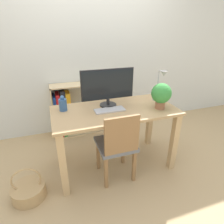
{
  "coord_description": "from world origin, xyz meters",
  "views": [
    {
      "loc": [
        -0.65,
        -1.81,
        1.6
      ],
      "look_at": [
        0.0,
        0.1,
        0.69
      ],
      "focal_mm": 30.0,
      "sensor_mm": 36.0,
      "label": 1
    }
  ],
  "objects": [
    {
      "name": "ground_plane",
      "position": [
        0.0,
        0.0,
        0.0
      ],
      "size": [
        10.0,
        10.0,
        0.0
      ],
      "primitive_type": "plane",
      "color": "tan"
    },
    {
      "name": "chair",
      "position": [
        -0.05,
        -0.24,
        0.46
      ],
      "size": [
        0.4,
        0.4,
        0.84
      ],
      "rotation": [
        0.0,
        0.0,
        0.05
      ],
      "color": "slate",
      "rests_on": "ground_plane"
    },
    {
      "name": "wall_back",
      "position": [
        0.0,
        1.12,
        1.3
      ],
      "size": [
        8.0,
        0.05,
        2.6
      ],
      "color": "silver",
      "rests_on": "ground_plane"
    },
    {
      "name": "keyboard",
      "position": [
        -0.07,
        -0.02,
        0.77
      ],
      "size": [
        0.33,
        0.13,
        0.02
      ],
      "color": "#B2B2B7",
      "rests_on": "desk"
    },
    {
      "name": "vase",
      "position": [
        -0.55,
        0.15,
        0.84
      ],
      "size": [
        0.09,
        0.09,
        0.17
      ],
      "color": "#33598C",
      "rests_on": "desk"
    },
    {
      "name": "monitor",
      "position": [
        -0.04,
        0.14,
        1.0
      ],
      "size": [
        0.62,
        0.2,
        0.43
      ],
      "color": "#232326",
      "rests_on": "desk"
    },
    {
      "name": "basket",
      "position": [
        -1.0,
        -0.21,
        0.08
      ],
      "size": [
        0.33,
        0.33,
        0.37
      ],
      "color": "tan",
      "rests_on": "ground_plane"
    },
    {
      "name": "desk_lamp",
      "position": [
        0.6,
        0.06,
        1.0
      ],
      "size": [
        0.1,
        0.19,
        0.39
      ],
      "color": "#B7B7BC",
      "rests_on": "desk"
    },
    {
      "name": "desk",
      "position": [
        0.0,
        0.0,
        0.62
      ],
      "size": [
        1.39,
        0.69,
        0.76
      ],
      "color": "tan",
      "rests_on": "ground_plane"
    },
    {
      "name": "potted_plant",
      "position": [
        0.5,
        -0.13,
        0.93
      ],
      "size": [
        0.22,
        0.22,
        0.29
      ],
      "color": "#9E6647",
      "rests_on": "desk"
    },
    {
      "name": "bookshelf",
      "position": [
        -0.37,
        0.94,
        0.42
      ],
      "size": [
        0.96,
        0.28,
        0.83
      ],
      "color": "#D8BC8C",
      "rests_on": "ground_plane"
    }
  ]
}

